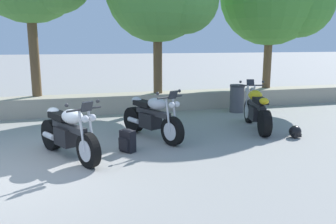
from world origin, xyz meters
TOP-DOWN VIEW (x-y plane):
  - ground_plane at (0.00, 0.00)m, footprint 120.00×120.00m
  - stone_wall at (0.00, 4.80)m, footprint 36.00×0.80m
  - motorcycle_white_near_left at (0.99, 0.55)m, footprint 1.16×1.89m
  - motorcycle_silver_centre at (2.80, 1.45)m, footprint 1.09×1.94m
  - motorcycle_yellow_far_right at (5.54, 1.66)m, footprint 0.82×2.04m
  - rider_backpack at (2.11, 0.63)m, footprint 0.34×0.35m
  - rider_helmet at (5.99, 0.66)m, footprint 0.28×0.28m
  - trash_bin at (6.03, 3.73)m, footprint 0.46×0.46m

SIDE VIEW (x-z plane):
  - ground_plane at x=0.00m, z-range 0.00..0.00m
  - rider_helmet at x=5.99m, z-range 0.00..0.28m
  - rider_backpack at x=2.11m, z-range 0.01..0.48m
  - stone_wall at x=0.00m, z-range 0.00..0.55m
  - trash_bin at x=6.03m, z-range 0.00..0.86m
  - motorcycle_white_near_left at x=0.99m, z-range -0.10..1.07m
  - motorcycle_silver_centre at x=2.80m, z-range -0.10..1.07m
  - motorcycle_yellow_far_right at x=5.54m, z-range -0.10..1.07m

